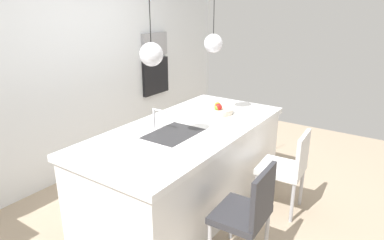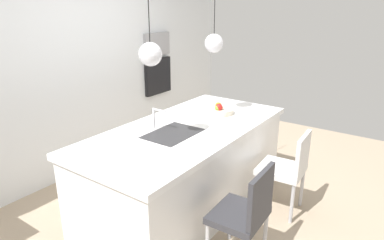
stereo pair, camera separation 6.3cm
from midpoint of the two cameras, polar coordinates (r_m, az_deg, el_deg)
floor at (r=3.92m, az=-1.32°, el=-13.67°), size 6.60×6.60×0.00m
back_wall at (r=4.55m, az=-18.79°, el=7.61°), size 6.00×0.10×2.60m
kitchen_island at (r=3.70m, az=-1.37°, el=-7.75°), size 2.44×1.15×0.90m
sink_basin at (r=3.35m, az=-3.68°, el=-2.37°), size 0.56×0.40×0.02m
faucet at (r=3.43m, az=-6.55°, el=0.67°), size 0.02×0.17×0.22m
fruit_bowl at (r=3.95m, az=4.13°, el=1.65°), size 0.30×0.30×0.13m
microwave at (r=5.41m, az=-6.69°, el=12.45°), size 0.54×0.08×0.34m
oven at (r=5.49m, az=-6.49°, el=7.26°), size 0.56×0.08×0.56m
chair_near at (r=2.93m, az=8.68°, el=-14.68°), size 0.48×0.43×0.89m
chair_middle at (r=3.70m, az=15.13°, el=-7.45°), size 0.46×0.47×0.89m
pendant_light_left at (r=2.94m, az=-7.41°, el=10.83°), size 0.20×0.20×0.80m
pendant_light_right at (r=3.75m, az=3.09°, el=12.67°), size 0.20×0.20×0.80m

